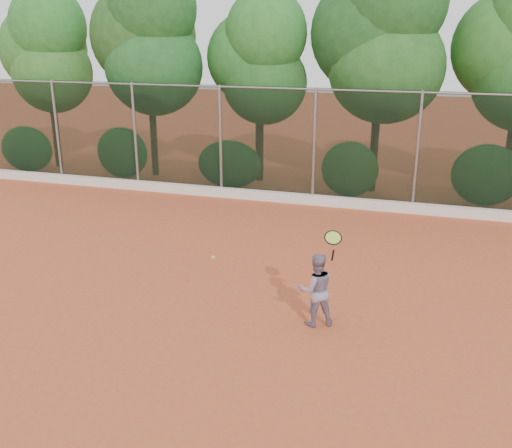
# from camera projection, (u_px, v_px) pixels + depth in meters

# --- Properties ---
(ground) EXTENTS (80.00, 80.00, 0.00)m
(ground) POSITION_uv_depth(u_px,v_px,m) (241.00, 299.00, 11.36)
(ground) COLOR #C5532E
(ground) RESTS_ON ground
(concrete_curb) EXTENTS (24.00, 0.20, 0.30)m
(concrete_curb) POSITION_uv_depth(u_px,v_px,m) (311.00, 200.00, 17.49)
(concrete_curb) COLOR silver
(concrete_curb) RESTS_ON ground
(tennis_player) EXTENTS (0.82, 0.75, 1.37)m
(tennis_player) POSITION_uv_depth(u_px,v_px,m) (316.00, 290.00, 10.18)
(tennis_player) COLOR gray
(tennis_player) RESTS_ON ground
(chainlink_fence) EXTENTS (24.09, 0.09, 3.50)m
(chainlink_fence) POSITION_uv_depth(u_px,v_px,m) (314.00, 143.00, 17.11)
(chainlink_fence) COLOR black
(chainlink_fence) RESTS_ON ground
(foliage_backdrop) EXTENTS (23.70, 3.63, 7.55)m
(foliage_backdrop) POSITION_uv_depth(u_px,v_px,m) (312.00, 53.00, 18.23)
(foliage_backdrop) COLOR #452E1A
(foliage_backdrop) RESTS_ON ground
(tennis_racket) EXTENTS (0.37, 0.34, 0.59)m
(tennis_racket) POSITION_uv_depth(u_px,v_px,m) (333.00, 240.00, 9.69)
(tennis_racket) COLOR black
(tennis_racket) RESTS_ON ground
(tennis_ball_in_flight) EXTENTS (0.07, 0.07, 0.07)m
(tennis_ball_in_flight) POSITION_uv_depth(u_px,v_px,m) (213.00, 257.00, 9.98)
(tennis_ball_in_flight) COLOR #B5D02F
(tennis_ball_in_flight) RESTS_ON ground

